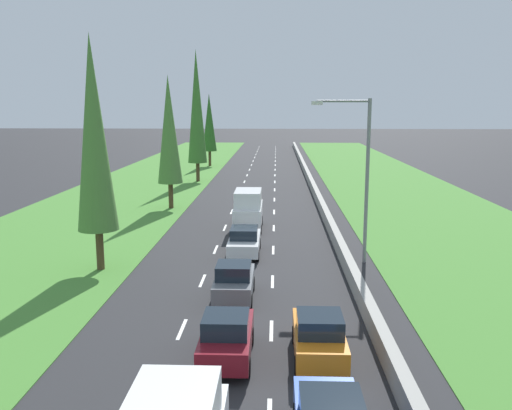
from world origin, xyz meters
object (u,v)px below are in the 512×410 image
Objects in this scene: poplar_tree_second at (94,135)px; poplar_tree_third at (169,130)px; white_van_centre_lane_fifth at (248,210)px; orange_hatchback_right_lane at (319,336)px; poplar_tree_fourth at (197,107)px; maroon_hatchback_centre_lane at (227,337)px; grey_hatchback_centre_lane at (234,281)px; street_light_mast at (361,169)px; poplar_tree_fifth at (209,123)px; white_sedan_centre_lane at (244,241)px.

poplar_tree_third is at bearing 88.73° from poplar_tree_second.
poplar_tree_third reaches higher than white_van_centre_lane_fifth.
poplar_tree_fourth reaches higher than orange_hatchback_right_lane.
poplar_tree_fourth is at bearing 99.37° from maroon_hatchback_centre_lane.
white_van_centre_lane_fifth is (-0.09, 14.10, 0.56)m from grey_hatchback_centre_lane.
white_van_centre_lane_fifth reaches higher than maroon_hatchback_centre_lane.
poplar_tree_third is (-7.06, 21.81, 5.77)m from grey_hatchback_centre_lane.
maroon_hatchback_centre_lane is 0.26× the size of poplar_tree_fourth.
poplar_tree_third reaches higher than grey_hatchback_centre_lane.
street_light_mast is at bearing 62.72° from maroon_hatchback_centre_lane.
poplar_tree_fifth is at bearing 106.25° from street_light_mast.
street_light_mast is (6.26, 12.13, 4.40)m from maroon_hatchback_centre_lane.
poplar_tree_second is 1.18× the size of poplar_tree_fifth.
maroon_hatchback_centre_lane is at bearing -117.28° from street_light_mast.
orange_hatchback_right_lane is at bearing -75.97° from white_sedan_centre_lane.
maroon_hatchback_centre_lane is 14.22m from poplar_tree_second.
poplar_tree_third is 1.24× the size of street_light_mast.
poplar_tree_fourth is 1.44× the size of poplar_tree_fifth.
poplar_tree_fifth is (-7.65, 40.75, 4.81)m from white_van_centre_lane_fifth.
white_van_centre_lane_fifth reaches higher than orange_hatchback_right_lane.
orange_hatchback_right_lane is at bearing -76.69° from poplar_tree_fourth.
white_van_centre_lane_fifth is (-0.29, 20.10, 0.56)m from maroon_hatchback_centre_lane.
poplar_tree_third is at bearing 110.64° from orange_hatchback_right_lane.
orange_hatchback_right_lane is 20.25m from white_van_centre_lane_fifth.
poplar_tree_third is (0.39, 17.63, -0.55)m from poplar_tree_second.
street_light_mast is (6.43, -1.35, 4.42)m from white_sedan_centre_lane.
poplar_tree_fourth is at bearing 103.31° from orange_hatchback_right_lane.
poplar_tree_second is at bearing -156.12° from white_sedan_centre_lane.
white_van_centre_lane_fifth is at bearing 90.35° from grey_hatchback_centre_lane.
poplar_tree_fifth is at bearing 92.07° from poplar_tree_fourth.
white_sedan_centre_lane is 0.40× the size of poplar_tree_third.
grey_hatchback_centre_lane and orange_hatchback_right_lane have the same top height.
maroon_hatchback_centre_lane reaches higher than white_sedan_centre_lane.
poplar_tree_third is at bearing -88.82° from poplar_tree_fifth.
maroon_hatchback_centre_lane is 45.81m from poplar_tree_fourth.
poplar_tree_fourth reaches higher than poplar_tree_third.
white_sedan_centre_lane is 17.00m from poplar_tree_third.
white_sedan_centre_lane is 0.50× the size of street_light_mast.
white_sedan_centre_lane is 48.29m from poplar_tree_fifth.
poplar_tree_third is at bearing -89.68° from poplar_tree_fourth.
maroon_hatchback_centre_lane is 0.43× the size of street_light_mast.
grey_hatchback_centre_lane is 10.63m from poplar_tree_second.
grey_hatchback_centre_lane is 0.35× the size of poplar_tree_third.
maroon_hatchback_centre_lane is 0.32× the size of poplar_tree_second.
orange_hatchback_right_lane is 61.93m from poplar_tree_fifth.
white_sedan_centre_lane is 7.92m from street_light_mast.
poplar_tree_third is (-7.08, 14.32, 5.80)m from white_sedan_centre_lane.
street_light_mast is at bearing 75.49° from orange_hatchback_right_lane.
poplar_tree_fourth is 35.32m from street_light_mast.
poplar_tree_second is at bearing 137.15° from orange_hatchback_right_lane.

